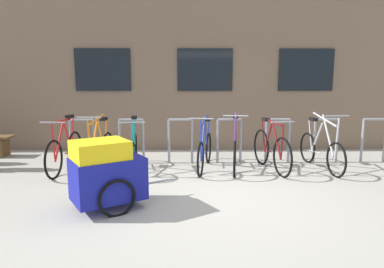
% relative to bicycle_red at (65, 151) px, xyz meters
% --- Properties ---
extents(ground_plane, '(42.00, 42.00, 0.00)m').
position_rel_bicycle_red_xyz_m(ground_plane, '(2.72, -1.32, -0.38)').
color(ground_plane, '#B2ADA0').
extents(storefront_building, '(28.00, 7.70, 6.82)m').
position_rel_bicycle_red_xyz_m(storefront_building, '(2.72, 5.71, 3.02)').
color(storefront_building, '#7A604C').
rests_on(storefront_building, ground).
extents(bike_rack, '(6.52, 0.05, 0.92)m').
position_rel_bicycle_red_xyz_m(bike_rack, '(3.16, 0.58, 0.16)').
color(bike_rack, gray).
rests_on(bike_rack, ground).
extents(bicycle_red, '(0.44, 1.67, 1.05)m').
position_rel_bicycle_red_xyz_m(bicycle_red, '(0.00, 0.00, 0.00)').
color(bicycle_red, black).
rests_on(bicycle_red, ground).
extents(bicycle_silver, '(0.44, 1.73, 1.11)m').
position_rel_bicycle_red_xyz_m(bicycle_silver, '(4.86, 0.07, -0.01)').
color(bicycle_silver, black).
rests_on(bicycle_silver, ground).
extents(bicycle_teal, '(0.44, 1.61, 1.03)m').
position_rel_bicycle_red_xyz_m(bicycle_teal, '(1.30, -0.01, -0.01)').
color(bicycle_teal, black).
rests_on(bicycle_teal, ground).
extents(bicycle_maroon, '(0.47, 1.66, 1.00)m').
position_rel_bicycle_red_xyz_m(bicycle_maroon, '(3.89, 0.02, 0.01)').
color(bicycle_maroon, black).
rests_on(bicycle_maroon, ground).
extents(bicycle_purple, '(0.44, 1.64, 1.11)m').
position_rel_bicycle_red_xyz_m(bicycle_purple, '(3.21, 0.06, -0.01)').
color(bicycle_purple, black).
rests_on(bicycle_purple, ground).
extents(bicycle_orange, '(0.44, 1.65, 1.09)m').
position_rel_bicycle_red_xyz_m(bicycle_orange, '(0.63, 0.04, -0.01)').
color(bicycle_orange, black).
rests_on(bicycle_orange, ground).
extents(bicycle_blue, '(0.50, 1.67, 1.06)m').
position_rel_bicycle_red_xyz_m(bicycle_blue, '(2.63, 0.12, -0.02)').
color(bicycle_blue, black).
rests_on(bicycle_blue, ground).
extents(bike_trailer, '(1.40, 1.03, 0.95)m').
position_rel_bicycle_red_xyz_m(bike_trailer, '(1.22, -1.90, 0.10)').
color(bike_trailer, navy).
rests_on(bike_trailer, ground).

